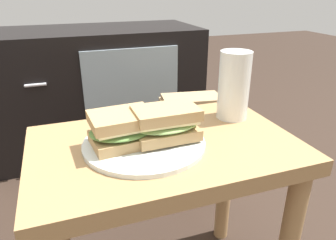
% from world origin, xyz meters
% --- Properties ---
extents(side_table, '(0.56, 0.36, 0.46)m').
position_xyz_m(side_table, '(0.00, 0.00, 0.37)').
color(side_table, '#A37A4C').
rests_on(side_table, ground).
extents(tv_cabinet, '(0.96, 0.46, 0.58)m').
position_xyz_m(tv_cabinet, '(-0.02, 0.95, 0.29)').
color(tv_cabinet, black).
rests_on(tv_cabinet, ground).
extents(plate, '(0.25, 0.25, 0.01)m').
position_xyz_m(plate, '(-0.04, -0.00, 0.47)').
color(plate, silver).
rests_on(plate, side_table).
extents(sandwich_front, '(0.14, 0.12, 0.07)m').
position_xyz_m(sandwich_front, '(-0.09, 0.01, 0.50)').
color(sandwich_front, tan).
rests_on(sandwich_front, plate).
extents(sandwich_back, '(0.14, 0.09, 0.07)m').
position_xyz_m(sandwich_back, '(-0.00, -0.01, 0.51)').
color(sandwich_back, tan).
rests_on(sandwich_back, plate).
extents(beer_glass, '(0.08, 0.08, 0.17)m').
position_xyz_m(beer_glass, '(0.20, 0.07, 0.54)').
color(beer_glass, silver).
rests_on(beer_glass, side_table).
extents(paper_bag, '(0.24, 0.18, 0.40)m').
position_xyz_m(paper_bag, '(0.25, 0.41, 0.20)').
color(paper_bag, tan).
rests_on(paper_bag, ground).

